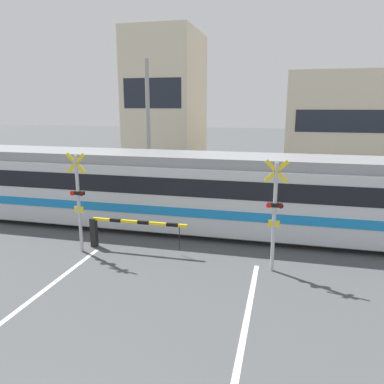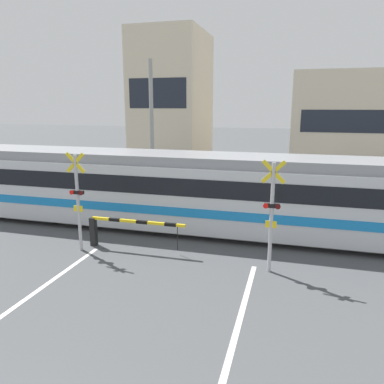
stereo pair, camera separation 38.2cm
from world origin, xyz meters
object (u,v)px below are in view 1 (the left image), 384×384
Objects in this scene: crossing_barrier_near at (117,228)px; crossing_signal_left at (78,198)px; crossing_signal_right at (275,211)px; pedestrian at (201,176)px; crossing_barrier_far at (254,196)px; commuter_train at (218,191)px.

crossing_signal_left is at bearing -154.50° from crossing_barrier_near.
crossing_barrier_near is 5.36m from crossing_signal_right.
crossing_signal_left is 2.02× the size of pedestrian.
pedestrian reaches higher than crossing_barrier_far.
commuter_train reaches higher than pedestrian.
crossing_barrier_far is at bearing 99.87° from crossing_signal_right.
commuter_train is at bearing 37.13° from crossing_signal_left.
crossing_barrier_far is at bearing 53.72° from crossing_barrier_near.
crossing_barrier_near is at bearing 174.40° from crossing_signal_right.
crossing_signal_left reaches higher than crossing_barrier_far.
crossing_barrier_far is at bearing 49.73° from crossing_signal_left.
pedestrian reaches higher than crossing_barrier_near.
crossing_barrier_far is (1.12, 3.05, -0.86)m from commuter_train.
crossing_barrier_near is 1.61m from crossing_signal_left.
crossing_signal_left is 1.00× the size of crossing_signal_right.
crossing_signal_right is at bearing -5.60° from crossing_barrier_near.
crossing_barrier_near is 1.03× the size of crossing_signal_right.
commuter_train reaches higher than crossing_barrier_far.
crossing_signal_left reaches higher than commuter_train.
crossing_barrier_far is 8.15m from crossing_signal_left.
pedestrian is (0.91, 9.01, 0.19)m from crossing_barrier_near.
crossing_signal_right reaches higher than crossing_barrier_far.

